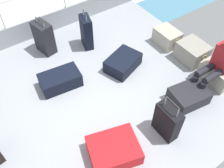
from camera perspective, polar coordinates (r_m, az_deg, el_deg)
name	(u,v)px	position (r m, az deg, el deg)	size (l,w,h in m)	color
ground_plane	(91,96)	(4.56, -4.83, -2.74)	(4.40, 5.20, 0.06)	gray
gunwale_port	(39,26)	(5.90, -16.34, 12.65)	(0.06, 5.20, 0.45)	gray
railing_port	(33,3)	(5.61, -17.59, 17.21)	(0.04, 4.20, 1.02)	silver
sea_wake	(22,17)	(7.37, -19.90, 14.17)	(12.00, 12.00, 0.01)	teal
cargo_crate_0	(167,37)	(5.56, 12.49, 10.43)	(0.57, 0.39, 0.35)	#9E9989
cargo_crate_1	(192,52)	(5.29, 17.92, 6.94)	(0.60, 0.48, 0.38)	gray
cargo_crate_2	(218,74)	(5.03, 23.14, 2.23)	(0.64, 0.44, 0.36)	#9E9989
passenger_seated	(218,63)	(4.66, 23.14, 4.46)	(0.34, 0.66, 1.06)	maroon
suitcase_0	(60,80)	(4.67, -11.78, 0.91)	(0.52, 0.78, 0.28)	black
suitcase_1	(167,121)	(3.92, 12.53, -8.38)	(0.42, 0.20, 0.79)	black
suitcase_2	(44,38)	(5.34, -15.36, 10.23)	(0.46, 0.33, 0.77)	black
suitcase_3	(86,32)	(5.31, -5.90, 11.76)	(0.41, 0.28, 0.82)	black
suitcase_5	(114,150)	(3.79, 0.41, -14.91)	(0.75, 0.85, 0.26)	red
suitcase_6	(123,63)	(4.90, 2.51, 4.92)	(0.67, 0.79, 0.27)	black
suitcase_7	(189,96)	(4.55, 17.17, -2.62)	(0.57, 0.68, 0.25)	black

